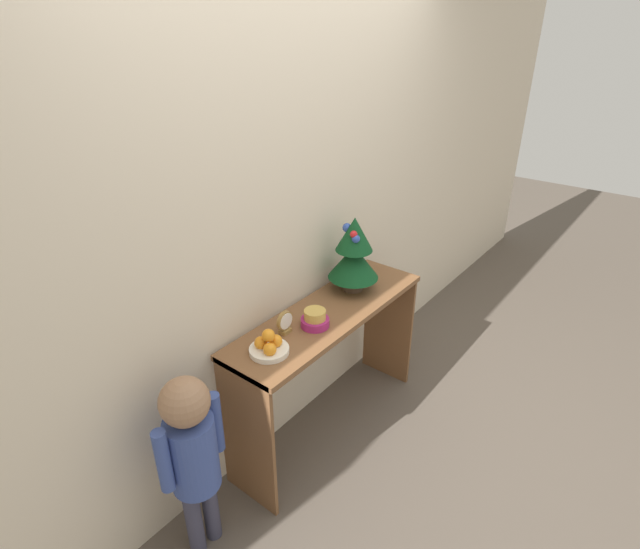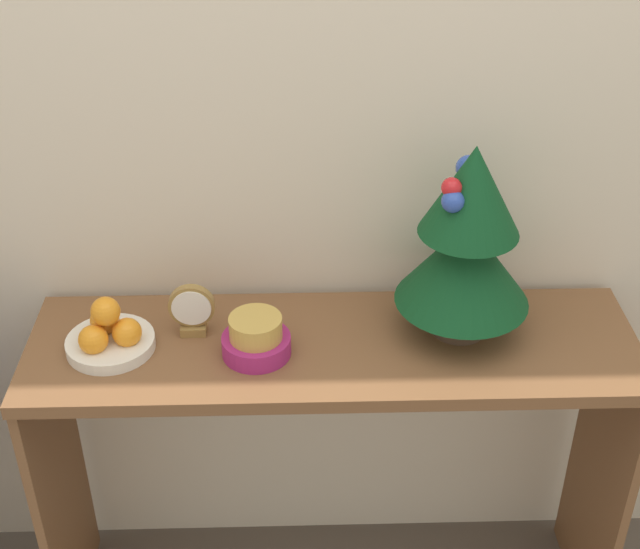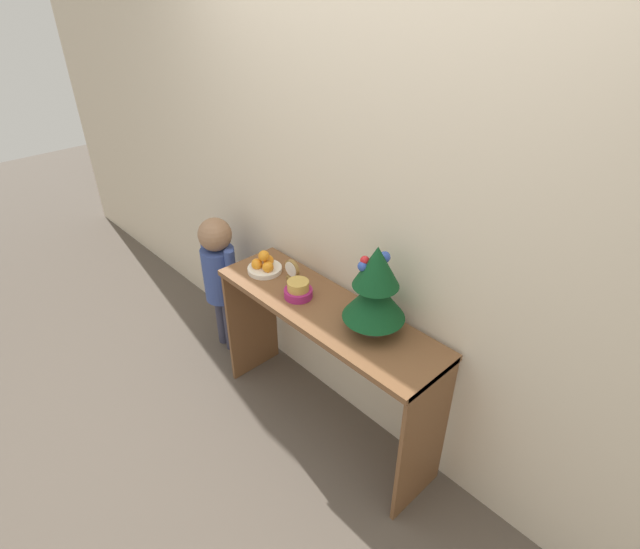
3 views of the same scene
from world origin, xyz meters
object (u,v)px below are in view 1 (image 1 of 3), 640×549
at_px(fruit_bowl, 269,346).
at_px(desk_clock, 285,323).
at_px(mini_tree, 354,253).
at_px(child_figure, 192,448).
at_px(singing_bowl, 315,319).

height_order(fruit_bowl, desk_clock, fruit_bowl).
distance_m(fruit_bowl, desk_clock, 0.18).
bearing_deg(mini_tree, fruit_bowl, -176.45).
bearing_deg(mini_tree, child_figure, -177.76).
relative_size(desk_clock, child_figure, 0.13).
bearing_deg(child_figure, desk_clock, 4.70).
xyz_separation_m(desk_clock, child_figure, (-0.65, -0.05, -0.26)).
bearing_deg(child_figure, singing_bowl, -1.70).
relative_size(singing_bowl, child_figure, 0.15).
bearing_deg(mini_tree, singing_bowl, -170.66).
xyz_separation_m(fruit_bowl, singing_bowl, (0.31, -0.03, 0.00)).
relative_size(mini_tree, child_figure, 0.46).
relative_size(mini_tree, singing_bowl, 3.01).
xyz_separation_m(singing_bowl, child_figure, (-0.78, 0.02, -0.24)).
bearing_deg(desk_clock, child_figure, -175.30).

